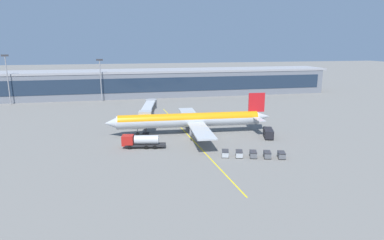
% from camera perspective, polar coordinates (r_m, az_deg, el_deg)
% --- Properties ---
extents(ground_plane, '(700.00, 700.00, 0.00)m').
position_cam_1_polar(ground_plane, '(92.01, 0.51, -3.01)').
color(ground_plane, slate).
extents(apron_lead_in_line, '(4.48, 79.91, 0.01)m').
position_cam_1_polar(apron_lead_in_line, '(93.60, -0.60, -2.72)').
color(apron_lead_in_line, yellow).
rests_on(apron_lead_in_line, ground_plane).
extents(terminal_building, '(193.69, 20.05, 12.86)m').
position_cam_1_polar(terminal_building, '(165.49, -9.24, 6.35)').
color(terminal_building, slate).
rests_on(terminal_building, ground_plane).
extents(main_airliner, '(48.28, 38.58, 11.47)m').
position_cam_1_polar(main_airliner, '(94.70, -0.31, 0.02)').
color(main_airliner, '#B2B7BC').
rests_on(main_airliner, ground_plane).
extents(jet_bridge, '(7.45, 23.06, 6.78)m').
position_cam_1_polar(jet_bridge, '(105.52, -7.50, 1.83)').
color(jet_bridge, '#B2B7BC').
rests_on(jet_bridge, ground_plane).
extents(fuel_tanker, '(11.08, 4.48, 3.25)m').
position_cam_1_polar(fuel_tanker, '(83.42, -8.88, -3.63)').
color(fuel_tanker, '#232326').
rests_on(fuel_tanker, ground_plane).
extents(lavatory_truck, '(3.93, 6.22, 2.50)m').
position_cam_1_polar(lavatory_truck, '(93.65, 13.10, -2.16)').
color(lavatory_truck, black).
rests_on(lavatory_truck, ground_plane).
extents(baggage_cart_0, '(2.26, 2.98, 1.48)m').
position_cam_1_polar(baggage_cart_0, '(76.78, 5.79, -5.79)').
color(baggage_cart_0, '#B2B7BC').
rests_on(baggage_cart_0, ground_plane).
extents(baggage_cart_1, '(2.26, 2.98, 1.48)m').
position_cam_1_polar(baggage_cart_1, '(76.91, 8.18, -5.82)').
color(baggage_cart_1, '#B2B7BC').
rests_on(baggage_cart_1, ground_plane).
extents(baggage_cart_2, '(2.26, 2.98, 1.48)m').
position_cam_1_polar(baggage_cart_2, '(77.17, 10.57, -5.85)').
color(baggage_cart_2, '#595B60').
rests_on(baggage_cart_2, ground_plane).
extents(baggage_cart_3, '(2.26, 2.98, 1.48)m').
position_cam_1_polar(baggage_cart_3, '(77.56, 12.93, -5.87)').
color(baggage_cart_3, '#595B60').
rests_on(baggage_cart_3, ground_plane).
extents(baggage_cart_4, '(2.26, 2.98, 1.48)m').
position_cam_1_polar(baggage_cart_4, '(78.08, 15.27, -5.87)').
color(baggage_cart_4, '#595B60').
rests_on(baggage_cart_4, ground_plane).
extents(apron_light_mast_0, '(2.80, 0.50, 18.91)m').
position_cam_1_polar(apron_light_mast_0, '(153.16, -15.60, 7.34)').
color(apron_light_mast_0, gray).
rests_on(apron_light_mast_0, ground_plane).
extents(apron_light_mast_1, '(2.80, 0.50, 21.09)m').
position_cam_1_polar(apron_light_mast_1, '(159.89, -29.42, 6.78)').
color(apron_light_mast_1, gray).
rests_on(apron_light_mast_1, ground_plane).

